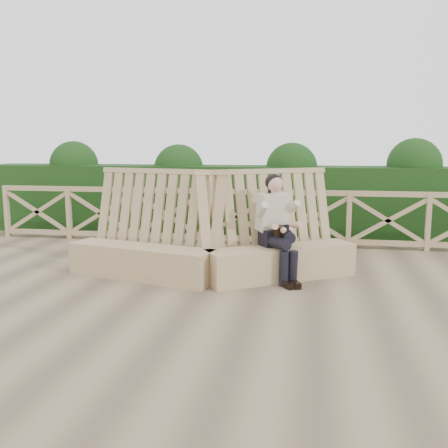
# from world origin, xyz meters

# --- Properties ---
(ground) EXTENTS (60.00, 60.00, 0.00)m
(ground) POSITION_xyz_m (0.00, 0.00, 0.00)
(ground) COLOR brown
(ground) RESTS_ON ground
(bench) EXTENTS (4.28, 1.86, 1.62)m
(bench) POSITION_xyz_m (-0.01, 0.97, 0.41)
(bench) COLOR #8E7451
(bench) RESTS_ON ground
(woman) EXTENTS (0.75, 0.97, 1.55)m
(woman) POSITION_xyz_m (0.95, 1.05, 0.82)
(woman) COLOR black
(woman) RESTS_ON ground
(guardrail) EXTENTS (10.10, 0.09, 1.10)m
(guardrail) POSITION_xyz_m (0.00, 3.50, 0.55)
(guardrail) COLOR #9A7E59
(guardrail) RESTS_ON ground
(hedge) EXTENTS (12.00, 1.20, 1.50)m
(hedge) POSITION_xyz_m (0.00, 4.70, 0.75)
(hedge) COLOR black
(hedge) RESTS_ON ground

